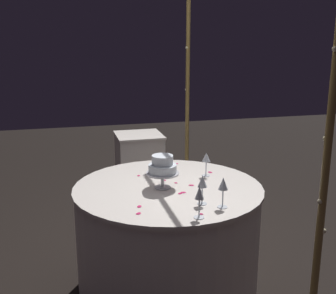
{
  "coord_description": "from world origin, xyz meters",
  "views": [
    {
      "loc": [
        2.64,
        -0.68,
        1.76
      ],
      "look_at": [
        0.0,
        0.0,
        1.05
      ],
      "focal_mm": 45.25,
      "sensor_mm": 36.0,
      "label": 1
    }
  ],
  "objects_px": {
    "wine_glass_1": "(202,183)",
    "wine_glass_2": "(206,158)",
    "side_table": "(140,174)",
    "wine_glass_3": "(223,185)",
    "decorative_arch": "(235,80)",
    "main_table": "(168,238)",
    "wine_glass_0": "(199,195)",
    "tiered_cake": "(162,167)"
  },
  "relations": [
    {
      "from": "main_table",
      "to": "wine_glass_3",
      "type": "bearing_deg",
      "value": 26.82
    },
    {
      "from": "decorative_arch",
      "to": "main_table",
      "type": "xyz_separation_m",
      "value": [
        -0.0,
        -0.46,
        -1.1
      ]
    },
    {
      "from": "decorative_arch",
      "to": "wine_glass_1",
      "type": "xyz_separation_m",
      "value": [
        0.36,
        -0.34,
        -0.57
      ]
    },
    {
      "from": "side_table",
      "to": "tiered_cake",
      "type": "distance_m",
      "value": 1.51
    },
    {
      "from": "main_table",
      "to": "wine_glass_2",
      "type": "bearing_deg",
      "value": 114.48
    },
    {
      "from": "main_table",
      "to": "wine_glass_1",
      "type": "relative_size",
      "value": 7.06
    },
    {
      "from": "main_table",
      "to": "side_table",
      "type": "distance_m",
      "value": 1.4
    },
    {
      "from": "side_table",
      "to": "wine_glass_3",
      "type": "bearing_deg",
      "value": 5.0
    },
    {
      "from": "wine_glass_1",
      "to": "wine_glass_2",
      "type": "xyz_separation_m",
      "value": [
        -0.51,
        0.2,
        -0.0
      ]
    },
    {
      "from": "side_table",
      "to": "wine_glass_2",
      "type": "relative_size",
      "value": 4.73
    },
    {
      "from": "main_table",
      "to": "wine_glass_2",
      "type": "distance_m",
      "value": 0.63
    },
    {
      "from": "side_table",
      "to": "wine_glass_1",
      "type": "xyz_separation_m",
      "value": [
        1.76,
        0.06,
        0.5
      ]
    },
    {
      "from": "tiered_cake",
      "to": "wine_glass_0",
      "type": "relative_size",
      "value": 1.21
    },
    {
      "from": "main_table",
      "to": "wine_glass_1",
      "type": "distance_m",
      "value": 0.65
    },
    {
      "from": "decorative_arch",
      "to": "main_table",
      "type": "distance_m",
      "value": 1.19
    },
    {
      "from": "tiered_cake",
      "to": "decorative_arch",
      "type": "bearing_deg",
      "value": 92.43
    },
    {
      "from": "decorative_arch",
      "to": "tiered_cake",
      "type": "distance_m",
      "value": 0.75
    },
    {
      "from": "side_table",
      "to": "wine_glass_3",
      "type": "relative_size",
      "value": 4.45
    },
    {
      "from": "wine_glass_3",
      "to": "decorative_arch",
      "type": "bearing_deg",
      "value": 151.77
    },
    {
      "from": "main_table",
      "to": "wine_glass_1",
      "type": "xyz_separation_m",
      "value": [
        0.36,
        0.12,
        0.52
      ]
    },
    {
      "from": "tiered_cake",
      "to": "wine_glass_3",
      "type": "xyz_separation_m",
      "value": [
        0.42,
        0.27,
        -0.01
      ]
    },
    {
      "from": "side_table",
      "to": "wine_glass_0",
      "type": "height_order",
      "value": "wine_glass_0"
    },
    {
      "from": "decorative_arch",
      "to": "main_table",
      "type": "height_order",
      "value": "decorative_arch"
    },
    {
      "from": "wine_glass_3",
      "to": "wine_glass_2",
      "type": "bearing_deg",
      "value": 170.1
    },
    {
      "from": "main_table",
      "to": "wine_glass_3",
      "type": "height_order",
      "value": "wine_glass_3"
    },
    {
      "from": "main_table",
      "to": "tiered_cake",
      "type": "relative_size",
      "value": 5.67
    },
    {
      "from": "side_table",
      "to": "tiered_cake",
      "type": "bearing_deg",
      "value": -4.22
    },
    {
      "from": "tiered_cake",
      "to": "wine_glass_0",
      "type": "height_order",
      "value": "tiered_cake"
    },
    {
      "from": "decorative_arch",
      "to": "wine_glass_1",
      "type": "distance_m",
      "value": 0.75
    },
    {
      "from": "side_table",
      "to": "tiered_cake",
      "type": "relative_size",
      "value": 3.66
    },
    {
      "from": "main_table",
      "to": "wine_glass_3",
      "type": "relative_size",
      "value": 6.9
    },
    {
      "from": "wine_glass_1",
      "to": "wine_glass_2",
      "type": "height_order",
      "value": "wine_glass_1"
    },
    {
      "from": "side_table",
      "to": "decorative_arch",
      "type": "bearing_deg",
      "value": 15.8
    },
    {
      "from": "side_table",
      "to": "wine_glass_0",
      "type": "distance_m",
      "value": 2.01
    },
    {
      "from": "wine_glass_1",
      "to": "wine_glass_3",
      "type": "bearing_deg",
      "value": 51.68
    },
    {
      "from": "decorative_arch",
      "to": "main_table",
      "type": "bearing_deg",
      "value": -90.16
    },
    {
      "from": "decorative_arch",
      "to": "wine_glass_2",
      "type": "xyz_separation_m",
      "value": [
        -0.15,
        -0.13,
        -0.58
      ]
    },
    {
      "from": "main_table",
      "to": "wine_glass_1",
      "type": "height_order",
      "value": "wine_glass_1"
    },
    {
      "from": "decorative_arch",
      "to": "wine_glass_0",
      "type": "bearing_deg",
      "value": -37.43
    },
    {
      "from": "main_table",
      "to": "tiered_cake",
      "type": "xyz_separation_m",
      "value": [
        0.02,
        -0.04,
        0.54
      ]
    },
    {
      "from": "decorative_arch",
      "to": "tiered_cake",
      "type": "xyz_separation_m",
      "value": [
        0.02,
        -0.5,
        -0.56
      ]
    },
    {
      "from": "main_table",
      "to": "tiered_cake",
      "type": "distance_m",
      "value": 0.54
    }
  ]
}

